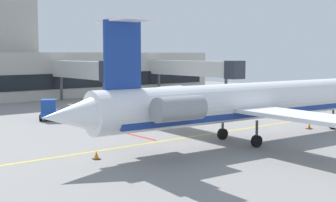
{
  "coord_description": "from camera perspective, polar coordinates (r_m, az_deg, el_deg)",
  "views": [
    {
      "loc": [
        -22.64,
        -24.87,
        6.95
      ],
      "look_at": [
        1.61,
        5.02,
        3.0
      ],
      "focal_mm": 49.03,
      "sensor_mm": 36.0,
      "label": 1
    }
  ],
  "objects": [
    {
      "name": "belt_loader",
      "position": [
        49.98,
        -14.56,
        -1.16
      ],
      "size": [
        3.18,
        3.88,
        2.25
      ],
      "color": "#1E4CB2",
      "rests_on": "ground"
    },
    {
      "name": "ground",
      "position": [
        34.36,
        3.21,
        -5.91
      ],
      "size": [
        120.0,
        120.0,
        0.11
      ],
      "color": "gray"
    },
    {
      "name": "jet_bridge_east",
      "position": [
        73.15,
        3.41,
        4.03
      ],
      "size": [
        2.4,
        20.38,
        6.0
      ],
      "color": "silver",
      "rests_on": "ground"
    },
    {
      "name": "regional_jet",
      "position": [
        36.6,
        9.8,
        -0.11
      ],
      "size": [
        33.9,
        27.63,
        9.19
      ],
      "color": "white",
      "rests_on": "ground"
    },
    {
      "name": "safety_cone_charlie",
      "position": [
        30.96,
        -8.89,
        -6.72
      ],
      "size": [
        0.47,
        0.47,
        0.55
      ],
      "color": "orange",
      "rests_on": "ground"
    },
    {
      "name": "safety_cone_alpha",
      "position": [
        40.88,
        -5.38,
        -3.6
      ],
      "size": [
        0.47,
        0.47,
        0.55
      ],
      "color": "orange",
      "rests_on": "ground"
    },
    {
      "name": "jet_bridge_west",
      "position": [
        63.85,
        -10.22,
        3.75
      ],
      "size": [
        2.4,
        16.56,
        6.09
      ],
      "color": "silver",
      "rests_on": "ground"
    },
    {
      "name": "fuel_tank",
      "position": [
        67.07,
        0.24,
        1.03
      ],
      "size": [
        6.21,
        2.4,
        2.3
      ],
      "color": "white",
      "rests_on": "ground"
    },
    {
      "name": "safety_cone_bravo",
      "position": [
        44.74,
        17.14,
        -3.02
      ],
      "size": [
        0.47,
        0.47,
        0.55
      ],
      "color": "orange",
      "rests_on": "ground"
    }
  ]
}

